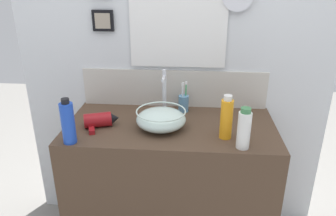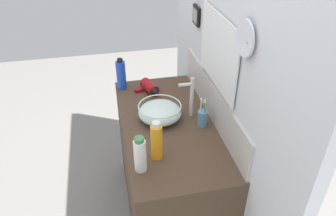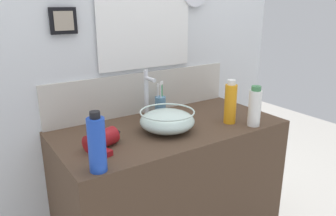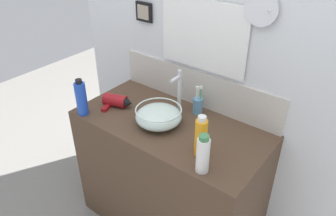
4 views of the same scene
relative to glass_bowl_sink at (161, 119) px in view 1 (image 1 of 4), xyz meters
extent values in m
cube|color=#4C3828|center=(0.05, 0.04, -0.47)|extent=(1.15, 0.57, 0.84)
cube|color=silver|center=(0.05, 0.36, 0.26)|extent=(1.91, 0.06, 2.31)
cube|color=beige|center=(0.05, 0.32, 0.06)|extent=(1.13, 0.02, 0.23)
cube|color=white|center=(0.07, 0.32, 0.40)|extent=(0.50, 0.01, 0.34)
cube|color=white|center=(0.07, 0.32, 0.40)|extent=(0.56, 0.01, 0.40)
cube|color=black|center=(-0.36, 0.32, 0.46)|extent=(0.12, 0.02, 0.12)
cube|color=gray|center=(-0.36, 0.31, 0.46)|extent=(0.09, 0.01, 0.09)
ellipsoid|color=silver|center=(0.00, 0.00, 0.00)|extent=(0.27, 0.27, 0.10)
torus|color=silver|center=(0.00, 0.00, 0.04)|extent=(0.27, 0.27, 0.01)
torus|color=#B2B7BC|center=(0.00, 0.00, -0.05)|extent=(0.10, 0.10, 0.01)
cylinder|color=silver|center=(0.00, 0.20, 0.07)|extent=(0.02, 0.02, 0.24)
cylinder|color=silver|center=(0.00, 0.16, 0.18)|extent=(0.02, 0.08, 0.02)
cylinder|color=silver|center=(0.00, 0.20, 0.20)|extent=(0.02, 0.02, 0.03)
cylinder|color=maroon|center=(-0.34, -0.01, -0.02)|extent=(0.16, 0.12, 0.08)
cone|color=black|center=(-0.26, 0.02, -0.02)|extent=(0.06, 0.08, 0.07)
cube|color=maroon|center=(-0.36, -0.07, -0.04)|extent=(0.06, 0.09, 0.02)
cylinder|color=#598CB2|center=(0.11, 0.24, 0.00)|extent=(0.06, 0.06, 0.10)
cylinder|color=green|center=(0.12, 0.24, 0.03)|extent=(0.01, 0.01, 0.16)
cube|color=white|center=(0.12, 0.24, 0.12)|extent=(0.01, 0.01, 0.02)
cylinder|color=white|center=(0.10, 0.25, 0.03)|extent=(0.01, 0.01, 0.15)
cube|color=white|center=(0.10, 0.25, 0.11)|extent=(0.01, 0.01, 0.02)
cylinder|color=white|center=(0.11, 0.23, 0.03)|extent=(0.01, 0.01, 0.16)
cube|color=white|center=(0.11, 0.23, 0.12)|extent=(0.01, 0.01, 0.02)
cylinder|color=blue|center=(-0.43, -0.19, 0.05)|extent=(0.07, 0.07, 0.21)
cylinder|color=black|center=(-0.43, -0.19, 0.17)|extent=(0.04, 0.04, 0.02)
cylinder|color=orange|center=(0.34, -0.08, 0.05)|extent=(0.06, 0.06, 0.20)
cylinder|color=silver|center=(0.34, -0.08, 0.16)|extent=(0.04, 0.04, 0.03)
cylinder|color=white|center=(0.41, -0.18, 0.04)|extent=(0.06, 0.06, 0.18)
cylinder|color=#3F7F4C|center=(0.41, -0.18, 0.14)|extent=(0.05, 0.05, 0.02)
camera|label=1|loc=(0.17, -1.58, 0.73)|focal=35.00mm
camera|label=2|loc=(1.63, -0.30, 1.14)|focal=35.00mm
camera|label=3|loc=(-0.82, -1.25, 0.54)|focal=35.00mm
camera|label=4|loc=(1.00, -1.21, 1.02)|focal=35.00mm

